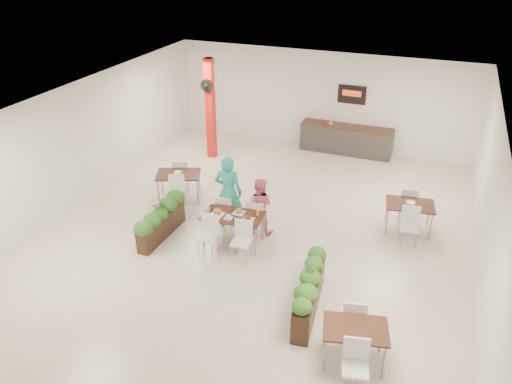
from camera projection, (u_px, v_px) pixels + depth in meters
ground at (256, 232)px, 12.29m from camera, size 12.00×12.00×0.00m
room_shell at (256, 157)px, 11.35m from camera, size 10.10×12.10×3.22m
red_column at (210, 108)px, 15.61m from camera, size 0.40×0.41×3.20m
service_counter at (346, 139)px, 16.40m from camera, size 3.00×0.64×2.20m
main_table at (233, 219)px, 11.58m from camera, size 1.45×1.70×0.92m
diner_man at (228, 192)px, 12.10m from camera, size 0.72×0.50×1.90m
diner_woman at (259, 206)px, 11.95m from camera, size 0.74×0.60×1.45m
planter_left at (161, 219)px, 11.87m from camera, size 0.43×1.83×0.95m
planter_right at (309, 289)px, 9.52m from camera, size 0.58×2.08×1.10m
side_table_a at (179, 178)px, 13.53m from camera, size 1.37×1.66×0.92m
side_table_b at (410, 208)px, 12.05m from camera, size 1.23×1.66×0.92m
side_table_c at (355, 334)px, 8.32m from camera, size 1.21×1.67×0.92m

